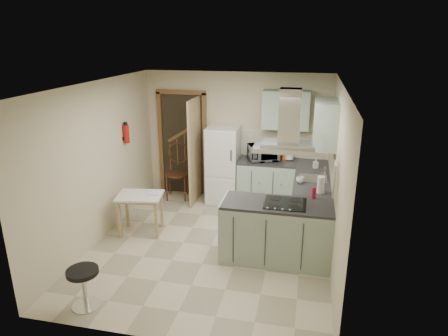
% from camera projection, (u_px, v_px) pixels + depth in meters
% --- Properties ---
extents(floor, '(4.20, 4.20, 0.00)m').
position_uv_depth(floor, '(211.00, 246.00, 6.27)').
color(floor, beige).
rests_on(floor, ground).
extents(ceiling, '(4.20, 4.20, 0.00)m').
position_uv_depth(ceiling, '(209.00, 85.00, 5.48)').
color(ceiling, silver).
rests_on(ceiling, back_wall).
extents(back_wall, '(3.60, 0.00, 3.60)m').
position_uv_depth(back_wall, '(236.00, 137.00, 7.82)').
color(back_wall, beige).
rests_on(back_wall, floor).
extents(left_wall, '(0.00, 4.20, 4.20)m').
position_uv_depth(left_wall, '(99.00, 163.00, 6.24)').
color(left_wall, beige).
rests_on(left_wall, floor).
extents(right_wall, '(0.00, 4.20, 4.20)m').
position_uv_depth(right_wall, '(336.00, 179.00, 5.51)').
color(right_wall, beige).
rests_on(right_wall, floor).
extents(doorway, '(1.10, 0.12, 2.10)m').
position_uv_depth(doorway, '(183.00, 144.00, 8.08)').
color(doorway, brown).
rests_on(doorway, floor).
extents(fridge, '(0.60, 0.60, 1.50)m').
position_uv_depth(fridge, '(223.00, 165.00, 7.74)').
color(fridge, white).
rests_on(fridge, floor).
extents(counter_back, '(1.08, 0.60, 0.90)m').
position_uv_depth(counter_back, '(267.00, 183.00, 7.66)').
color(counter_back, '#9EB2A0').
rests_on(counter_back, floor).
extents(counter_right, '(0.60, 1.95, 0.90)m').
position_uv_depth(counter_right, '(311.00, 200.00, 6.87)').
color(counter_right, '#9EB2A0').
rests_on(counter_right, floor).
extents(splashback, '(1.68, 0.02, 0.50)m').
position_uv_depth(splashback, '(285.00, 145.00, 7.65)').
color(splashback, beige).
rests_on(splashback, counter_back).
extents(wall_cabinet_back, '(0.85, 0.35, 0.70)m').
position_uv_depth(wall_cabinet_back, '(286.00, 110.00, 7.28)').
color(wall_cabinet_back, '#9EB2A0').
rests_on(wall_cabinet_back, back_wall).
extents(wall_cabinet_right, '(0.35, 0.90, 0.70)m').
position_uv_depth(wall_cabinet_right, '(325.00, 124.00, 6.15)').
color(wall_cabinet_right, '#9EB2A0').
rests_on(wall_cabinet_right, right_wall).
extents(peninsula, '(1.55, 0.65, 0.90)m').
position_uv_depth(peninsula, '(277.00, 232.00, 5.75)').
color(peninsula, '#9EB2A0').
rests_on(peninsula, floor).
extents(hob, '(0.58, 0.50, 0.01)m').
position_uv_depth(hob, '(285.00, 203.00, 5.59)').
color(hob, black).
rests_on(hob, peninsula).
extents(extractor_hood, '(0.90, 0.55, 0.10)m').
position_uv_depth(extractor_hood, '(288.00, 147.00, 5.33)').
color(extractor_hood, silver).
rests_on(extractor_hood, ceiling).
extents(sink, '(0.45, 0.40, 0.01)m').
position_uv_depth(sink, '(313.00, 178.00, 6.56)').
color(sink, silver).
rests_on(sink, counter_right).
extents(fire_extinguisher, '(0.10, 0.10, 0.32)m').
position_uv_depth(fire_extinguisher, '(126.00, 134.00, 6.98)').
color(fire_extinguisher, '#B2140F').
rests_on(fire_extinguisher, left_wall).
extents(drop_leaf_table, '(0.79, 0.65, 0.67)m').
position_uv_depth(drop_leaf_table, '(141.00, 214.00, 6.60)').
color(drop_leaf_table, tan).
rests_on(drop_leaf_table, floor).
extents(bentwood_chair, '(0.52, 0.52, 1.01)m').
position_uv_depth(bentwood_chair, '(177.00, 174.00, 7.97)').
color(bentwood_chair, '#482F18').
rests_on(bentwood_chair, floor).
extents(stool, '(0.48, 0.48, 0.51)m').
position_uv_depth(stool, '(84.00, 288.00, 4.80)').
color(stool, black).
rests_on(stool, floor).
extents(microwave, '(0.65, 0.56, 0.30)m').
position_uv_depth(microwave, '(263.00, 153.00, 7.48)').
color(microwave, black).
rests_on(microwave, counter_back).
extents(kettle, '(0.17, 0.17, 0.24)m').
position_uv_depth(kettle, '(289.00, 154.00, 7.51)').
color(kettle, white).
rests_on(kettle, counter_back).
extents(cereal_box, '(0.16, 0.24, 0.33)m').
position_uv_depth(cereal_box, '(283.00, 150.00, 7.57)').
color(cereal_box, orange).
rests_on(cereal_box, counter_back).
extents(soap_bottle, '(0.10, 0.10, 0.17)m').
position_uv_depth(soap_bottle, '(316.00, 163.00, 7.06)').
color(soap_bottle, silver).
rests_on(soap_bottle, counter_right).
extents(paper_towel, '(0.14, 0.14, 0.27)m').
position_uv_depth(paper_towel, '(321.00, 184.00, 5.93)').
color(paper_towel, silver).
rests_on(paper_towel, counter_right).
extents(cup, '(0.15, 0.15, 0.10)m').
position_uv_depth(cup, '(300.00, 180.00, 6.36)').
color(cup, silver).
rests_on(cup, counter_right).
extents(red_bottle, '(0.07, 0.07, 0.17)m').
position_uv_depth(red_bottle, '(314.00, 193.00, 5.75)').
color(red_bottle, red).
rests_on(red_bottle, peninsula).
extents(book, '(0.23, 0.26, 0.10)m').
position_uv_depth(book, '(148.00, 191.00, 6.54)').
color(book, maroon).
rests_on(book, drop_leaf_table).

